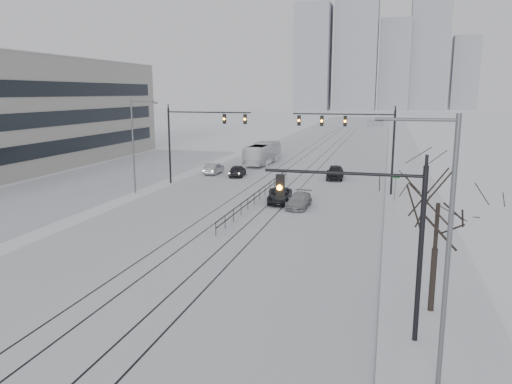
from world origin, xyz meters
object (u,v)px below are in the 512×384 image
sedan_nb_right (299,201)px  box_truck (263,154)px  traffic_mast_near (377,228)px  bare_tree (437,215)px  sedan_sb_inner (237,171)px  sedan_sb_outer (214,169)px  sedan_nb_front (280,196)px  sedan_nb_far (335,172)px

sedan_nb_right → box_truck: bearing=112.5°
traffic_mast_near → box_truck: size_ratio=0.68×
bare_tree → sedan_sb_inner: 38.17m
traffic_mast_near → sedan_sb_outer: bearing=118.3°
bare_tree → sedan_sb_inner: (-18.97, 32.91, -3.81)m
bare_tree → sedan_sb_inner: size_ratio=1.53×
sedan_sb_inner → sedan_nb_front: bearing=114.9°
bare_tree → sedan_nb_right: size_ratio=1.45×
sedan_nb_right → sedan_nb_far: 15.18m
traffic_mast_near → sedan_nb_right: 23.34m
traffic_mast_near → sedan_sb_outer: size_ratio=1.76×
sedan_nb_front → sedan_nb_far: 14.14m
box_truck → sedan_sb_outer: bearing=72.9°
sedan_sb_inner → sedan_nb_front: size_ratio=0.87×
bare_tree → sedan_nb_right: bearing=116.0°
traffic_mast_near → sedan_sb_inner: bearing=114.8°
sedan_sb_inner → sedan_nb_front: 14.78m
sedan_sb_inner → sedan_nb_front: (7.77, -12.57, -0.04)m
traffic_mast_near → sedan_nb_far: traffic_mast_near is taller
bare_tree → sedan_nb_far: 35.14m
bare_tree → sedan_nb_front: 23.53m
traffic_mast_near → sedan_sb_inner: (-16.55, 35.91, -3.88)m
traffic_mast_near → sedan_sb_inner: traffic_mast_near is taller
sedan_sb_outer → sedan_sb_inner: bearing=163.3°
sedan_nb_front → sedan_sb_outer: bearing=118.9°
bare_tree → sedan_nb_far: size_ratio=1.35×
traffic_mast_near → sedan_sb_outer: (-19.80, 36.84, -3.91)m
sedan_nb_front → sedan_nb_far: (3.40, 13.73, 0.13)m
traffic_mast_near → sedan_nb_far: 37.65m
sedan_sb_outer → sedan_nb_front: sedan_sb_outer is taller
sedan_nb_front → traffic_mast_near: bearing=-79.6°
sedan_sb_inner → sedan_sb_outer: (-3.24, 0.93, -0.02)m
traffic_mast_near → box_truck: traffic_mast_near is taller
bare_tree → box_truck: size_ratio=0.59×
bare_tree → box_truck: 47.50m
sedan_nb_front → box_truck: 24.43m
sedan_sb_outer → box_truck: 10.42m
bare_tree → sedan_sb_outer: 40.65m
box_truck → sedan_sb_inner: bearing=91.2°
bare_tree → sedan_nb_front: bearing=118.8°
sedan_nb_front → sedan_sb_inner: bearing=111.4°
sedan_sb_inner → sedan_nb_right: bearing=118.0°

